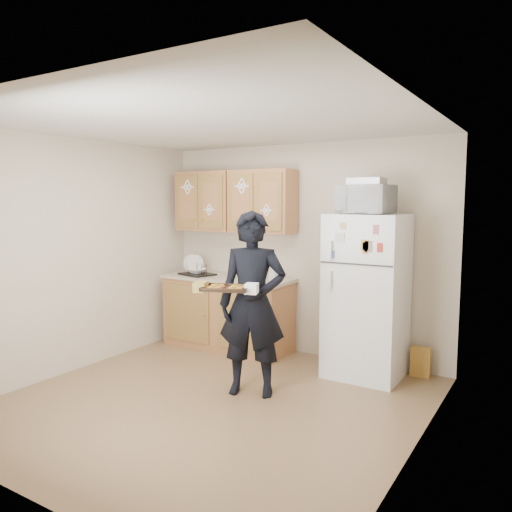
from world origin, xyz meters
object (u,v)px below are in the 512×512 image
object	(u,v)px
microwave	(366,200)
dish_rack	(197,268)
person	(252,304)
refrigerator	(367,296)
baking_tray	(226,289)

from	to	relation	value
microwave	dish_rack	xyz separation A→B (m)	(-2.19, 0.02, -0.86)
microwave	person	bearing A→B (deg)	-118.86
dish_rack	refrigerator	bearing A→B (deg)	0.85
person	microwave	world-z (taller)	microwave
refrigerator	baking_tray	distance (m)	1.60
refrigerator	person	xyz separation A→B (m)	(-0.75, -1.05, 0.02)
refrigerator	person	bearing A→B (deg)	-125.32
baking_tray	microwave	xyz separation A→B (m)	(0.83, 1.28, 0.80)
person	microwave	size ratio (longest dim) A/B	3.31
refrigerator	baking_tray	xyz separation A→B (m)	(-0.85, -1.33, 0.20)
refrigerator	baking_tray	size ratio (longest dim) A/B	4.12
person	baking_tray	world-z (taller)	person
refrigerator	dish_rack	xyz separation A→B (m)	(-2.21, -0.03, 0.13)
dish_rack	person	bearing A→B (deg)	-34.89
baking_tray	microwave	bearing A→B (deg)	35.82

